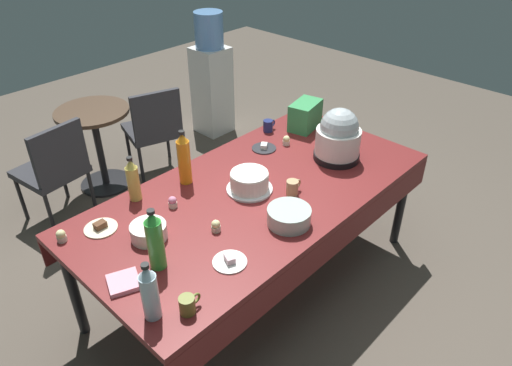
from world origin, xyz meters
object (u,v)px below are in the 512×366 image
object	(u,v)px
dessert_plate_white	(230,261)
cupcake_berry	(216,226)
soda_bottle_lime_soda	(155,241)
maroon_chair_left	(54,167)
water_cooler	(211,78)
soda_bottle_water	(150,293)
soda_bottle_orange_juice	(184,159)
slow_cooker	(338,137)
soda_bottle_ginger_ale	(133,180)
coffee_mug_olive	(188,305)
dessert_plate_cream	(101,227)
potluck_table	(256,198)
coffee_mug_navy	(268,126)
ceramic_snack_bowl	(149,232)
coffee_mug_tan	(293,187)
cupcake_vanilla	(286,140)
cupcake_cocoa	(173,202)
dessert_plate_charcoal	(264,148)
frosted_layer_cake	(249,182)
round_cafe_table	(96,134)
cupcake_lemon	(61,236)
glass_salad_bowl	(289,216)
maroon_chair_right	(154,127)
soda_carton	(305,115)

from	to	relation	value
dessert_plate_white	cupcake_berry	size ratio (longest dim) A/B	2.53
soda_bottle_lime_soda	maroon_chair_left	xyz separation A→B (m)	(0.25, 1.68, -0.41)
water_cooler	soda_bottle_water	bearing A→B (deg)	-136.32
soda_bottle_orange_juice	slow_cooker	bearing A→B (deg)	-30.16
soda_bottle_ginger_ale	coffee_mug_olive	distance (m)	0.94
dessert_plate_cream	cupcake_berry	distance (m)	0.61
maroon_chair_left	potluck_table	bearing A→B (deg)	-71.06
potluck_table	coffee_mug_navy	xyz separation A→B (m)	(0.62, 0.46, 0.10)
ceramic_snack_bowl	dessert_plate_cream	xyz separation A→B (m)	(-0.13, 0.25, -0.03)
cupcake_berry	coffee_mug_tan	bearing A→B (deg)	-7.66
cupcake_vanilla	cupcake_cocoa	world-z (taller)	same
potluck_table	cupcake_vanilla	distance (m)	0.61
dessert_plate_cream	ceramic_snack_bowl	bearing A→B (deg)	-61.52
cupcake_berry	coffee_mug_tan	distance (m)	0.55
dessert_plate_charcoal	soda_bottle_ginger_ale	size ratio (longest dim) A/B	0.60
ceramic_snack_bowl	soda_bottle_ginger_ale	world-z (taller)	soda_bottle_ginger_ale
potluck_table	slow_cooker	size ratio (longest dim) A/B	6.22
ceramic_snack_bowl	dessert_plate_cream	world-z (taller)	ceramic_snack_bowl
coffee_mug_tan	dessert_plate_charcoal	bearing A→B (deg)	59.89
frosted_layer_cake	round_cafe_table	distance (m)	1.79
soda_bottle_orange_juice	coffee_mug_olive	bearing A→B (deg)	-128.97
cupcake_lemon	cupcake_cocoa	bearing A→B (deg)	-17.22
cupcake_berry	coffee_mug_navy	world-z (taller)	coffee_mug_navy
cupcake_lemon	coffee_mug_tan	world-z (taller)	coffee_mug_tan
coffee_mug_navy	coffee_mug_tan	distance (m)	0.82
cupcake_lemon	coffee_mug_navy	xyz separation A→B (m)	(1.64, 0.06, 0.01)
glass_salad_bowl	cupcake_vanilla	bearing A→B (deg)	41.30
soda_bottle_ginger_ale	maroon_chair_left	size ratio (longest dim) A/B	0.33
maroon_chair_right	round_cafe_table	xyz separation A→B (m)	(-0.43, 0.22, 0.01)
soda_bottle_orange_juice	water_cooler	distance (m)	2.19
coffee_mug_olive	soda_carton	bearing A→B (deg)	23.10
potluck_table	cupcake_berry	size ratio (longest dim) A/B	32.59
slow_cooker	cupcake_lemon	bearing A→B (deg)	162.19
dessert_plate_white	soda_bottle_water	size ratio (longest dim) A/B	0.58
potluck_table	coffee_mug_olive	distance (m)	0.98
dessert_plate_cream	cupcake_cocoa	size ratio (longest dim) A/B	2.62
dessert_plate_charcoal	coffee_mug_navy	distance (m)	0.27
cupcake_berry	water_cooler	xyz separation A→B (m)	(1.75, 1.99, -0.19)
soda_bottle_orange_juice	coffee_mug_tan	distance (m)	0.67
soda_bottle_lime_soda	soda_carton	world-z (taller)	soda_bottle_lime_soda
soda_bottle_lime_soda	cupcake_cocoa	bearing A→B (deg)	43.59
dessert_plate_charcoal	soda_bottle_ginger_ale	distance (m)	0.96
slow_cooker	dessert_plate_charcoal	xyz separation A→B (m)	(-0.23, 0.43, -0.15)
glass_salad_bowl	cupcake_cocoa	distance (m)	0.66
soda_carton	round_cafe_table	size ratio (longest dim) A/B	0.36
dessert_plate_cream	cupcake_cocoa	distance (m)	0.41
potluck_table	cupcake_lemon	distance (m)	1.10
soda_bottle_water	coffee_mug_olive	xyz separation A→B (m)	(0.12, -0.09, -0.09)
cupcake_vanilla	soda_bottle_ginger_ale	bearing A→B (deg)	169.05
coffee_mug_tan	soda_carton	bearing A→B (deg)	33.89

